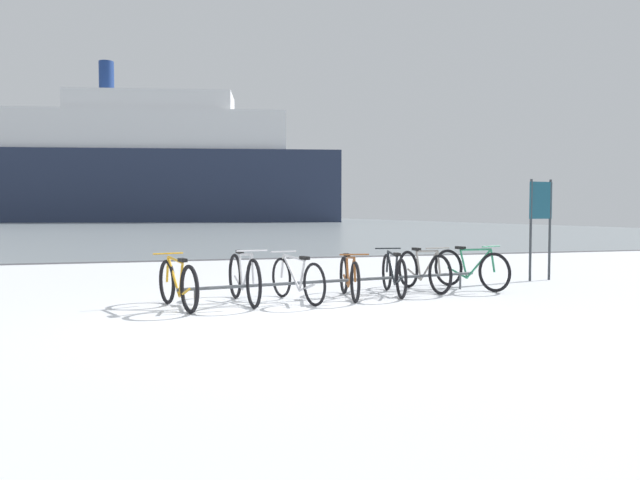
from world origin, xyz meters
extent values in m
cube|color=white|center=(0.00, -1.00, -0.04)|extent=(80.00, 22.00, 0.08)
cube|color=gray|center=(0.00, 65.00, -0.04)|extent=(80.00, 110.00, 0.08)
cube|color=#47474C|center=(0.00, 10.00, -0.02)|extent=(80.00, 0.50, 0.05)
cylinder|color=#4C5156|center=(1.25, 1.70, 0.28)|extent=(5.31, 0.95, 0.05)
cylinder|color=#4C5156|center=(-1.13, 1.30, 0.14)|extent=(0.04, 0.04, 0.28)
cylinder|color=#4C5156|center=(3.64, 2.11, 0.14)|extent=(0.04, 0.04, 0.28)
torus|color=black|center=(-1.51, 1.81, 0.34)|extent=(0.24, 0.66, 0.67)
torus|color=black|center=(-1.24, 0.86, 0.34)|extent=(0.24, 0.66, 0.67)
cylinder|color=gold|center=(-1.42, 1.50, 0.45)|extent=(0.18, 0.51, 0.56)
cylinder|color=gold|center=(-1.34, 1.19, 0.43)|extent=(0.08, 0.19, 0.50)
cylinder|color=gold|center=(-1.40, 1.43, 0.70)|extent=(0.21, 0.63, 0.08)
cylinder|color=gold|center=(-1.30, 1.06, 0.26)|extent=(0.15, 0.43, 0.19)
cylinder|color=gold|center=(-1.50, 1.77, 0.53)|extent=(0.06, 0.12, 0.39)
cube|color=black|center=(-1.32, 1.12, 0.72)|extent=(0.13, 0.21, 0.05)
cylinder|color=gold|center=(-1.49, 1.74, 0.77)|extent=(0.45, 0.15, 0.02)
torus|color=black|center=(-0.32, 1.02, 0.36)|extent=(0.12, 0.72, 0.72)
torus|color=black|center=(-0.43, 2.11, 0.36)|extent=(0.12, 0.72, 0.72)
cylinder|color=silver|center=(-0.36, 1.38, 0.49)|extent=(0.09, 0.57, 0.61)
cylinder|color=silver|center=(-0.39, 1.73, 0.47)|extent=(0.06, 0.20, 0.54)
cylinder|color=silver|center=(-0.37, 1.46, 0.76)|extent=(0.11, 0.71, 0.09)
cylinder|color=silver|center=(-0.41, 1.88, 0.28)|extent=(0.08, 0.48, 0.20)
cylinder|color=silver|center=(-0.33, 1.07, 0.57)|extent=(0.05, 0.12, 0.43)
cube|color=black|center=(-0.40, 1.81, 0.77)|extent=(0.10, 0.21, 0.05)
cylinder|color=silver|center=(-0.33, 1.11, 0.83)|extent=(0.46, 0.07, 0.02)
torus|color=black|center=(0.31, 2.02, 0.32)|extent=(0.20, 0.64, 0.65)
torus|color=black|center=(0.58, 0.97, 0.32)|extent=(0.20, 0.64, 0.65)
cylinder|color=silver|center=(0.40, 1.68, 0.44)|extent=(0.17, 0.56, 0.55)
cylinder|color=silver|center=(0.48, 1.34, 0.42)|extent=(0.08, 0.20, 0.49)
cylinder|color=silver|center=(0.42, 1.60, 0.68)|extent=(0.21, 0.69, 0.08)
cylinder|color=silver|center=(0.52, 1.20, 0.25)|extent=(0.15, 0.46, 0.18)
cylinder|color=silver|center=(0.32, 1.98, 0.51)|extent=(0.06, 0.12, 0.39)
cube|color=black|center=(0.50, 1.26, 0.70)|extent=(0.13, 0.21, 0.05)
cylinder|color=silver|center=(0.33, 1.94, 0.75)|extent=(0.45, 0.14, 0.02)
torus|color=black|center=(1.27, 1.12, 0.32)|extent=(0.15, 0.64, 0.64)
torus|color=black|center=(1.42, 2.12, 0.32)|extent=(0.15, 0.64, 0.64)
cylinder|color=brown|center=(1.32, 1.44, 0.43)|extent=(0.12, 0.53, 0.54)
cylinder|color=brown|center=(1.37, 1.77, 0.41)|extent=(0.06, 0.19, 0.48)
cylinder|color=brown|center=(1.33, 1.52, 0.67)|extent=(0.14, 0.66, 0.08)
cylinder|color=brown|center=(1.39, 1.91, 0.25)|extent=(0.10, 0.44, 0.18)
cylinder|color=brown|center=(1.27, 1.16, 0.50)|extent=(0.05, 0.12, 0.38)
cube|color=black|center=(1.38, 1.84, 0.68)|extent=(0.11, 0.21, 0.05)
cylinder|color=brown|center=(1.28, 1.19, 0.74)|extent=(0.46, 0.09, 0.02)
torus|color=black|center=(2.30, 2.34, 0.33)|extent=(0.17, 0.65, 0.65)
torus|color=black|center=(2.11, 1.29, 0.33)|extent=(0.17, 0.65, 0.65)
cylinder|color=#1E2328|center=(2.24, 2.00, 0.44)|extent=(0.14, 0.56, 0.55)
cylinder|color=#1E2328|center=(2.18, 1.66, 0.42)|extent=(0.07, 0.20, 0.49)
cylinder|color=#1E2328|center=(2.23, 1.92, 0.68)|extent=(0.16, 0.69, 0.08)
cylinder|color=#1E2328|center=(2.15, 1.51, 0.25)|extent=(0.12, 0.46, 0.18)
cylinder|color=#1E2328|center=(2.30, 2.30, 0.51)|extent=(0.06, 0.12, 0.38)
cube|color=black|center=(2.17, 1.58, 0.70)|extent=(0.11, 0.21, 0.05)
cylinder|color=#1E2328|center=(2.29, 2.26, 0.75)|extent=(0.46, 0.11, 0.02)
torus|color=black|center=(2.94, 1.55, 0.34)|extent=(0.12, 0.68, 0.68)
torus|color=black|center=(2.83, 2.59, 0.34)|extent=(0.12, 0.68, 0.68)
cylinder|color=gray|center=(2.90, 1.89, 0.46)|extent=(0.09, 0.55, 0.57)
cylinder|color=gray|center=(2.87, 2.22, 0.44)|extent=(0.06, 0.19, 0.51)
cylinder|color=gray|center=(2.90, 1.96, 0.71)|extent=(0.11, 0.68, 0.08)
cylinder|color=gray|center=(2.85, 2.37, 0.26)|extent=(0.08, 0.46, 0.19)
cylinder|color=gray|center=(2.93, 1.59, 0.54)|extent=(0.05, 0.12, 0.40)
cube|color=black|center=(2.86, 2.30, 0.73)|extent=(0.10, 0.21, 0.05)
cylinder|color=gray|center=(2.93, 1.63, 0.78)|extent=(0.46, 0.07, 0.02)
torus|color=black|center=(4.01, 1.59, 0.35)|extent=(0.27, 0.67, 0.69)
torus|color=black|center=(3.67, 2.61, 0.35)|extent=(0.27, 0.67, 0.69)
cylinder|color=#2D8C60|center=(3.90, 1.92, 0.47)|extent=(0.22, 0.54, 0.58)
cylinder|color=#2D8C60|center=(3.79, 2.25, 0.44)|extent=(0.10, 0.20, 0.52)
cylinder|color=#2D8C60|center=(3.87, 2.00, 0.72)|extent=(0.26, 0.67, 0.08)
cylinder|color=#2D8C60|center=(3.74, 2.39, 0.27)|extent=(0.18, 0.45, 0.19)
cylinder|color=#2D8C60|center=(4.00, 1.63, 0.54)|extent=(0.07, 0.12, 0.41)
cube|color=black|center=(3.76, 2.33, 0.74)|extent=(0.14, 0.22, 0.05)
cylinder|color=#2D8C60|center=(3.99, 1.67, 0.79)|extent=(0.44, 0.17, 0.02)
cylinder|color=#33383D|center=(5.65, 2.86, 1.03)|extent=(0.05, 0.05, 2.06)
cylinder|color=#33383D|center=(6.14, 2.91, 1.03)|extent=(0.05, 0.05, 2.06)
cube|color=navy|center=(5.90, 2.89, 1.63)|extent=(0.55, 0.10, 0.75)
cube|color=#232D47|center=(0.59, 80.18, 4.91)|extent=(51.18, 21.49, 9.82)
cube|color=white|center=(-0.63, 80.44, 12.52)|extent=(38.62, 17.22, 5.40)
cube|color=white|center=(-0.63, 80.44, 16.60)|extent=(23.62, 12.43, 2.75)
cylinder|color=navy|center=(-6.73, 81.74, 20.18)|extent=(2.03, 2.03, 4.42)
camera|label=1|loc=(-1.82, -7.46, 1.40)|focal=33.47mm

